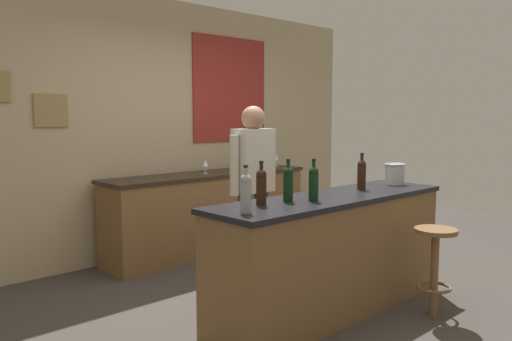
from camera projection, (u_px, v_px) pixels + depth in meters
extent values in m
plane|color=#423D38|center=(293.00, 298.00, 4.33)|extent=(10.00, 10.00, 0.00)
cube|color=tan|center=(159.00, 128.00, 5.65)|extent=(6.00, 0.06, 2.80)
cube|color=#997F4C|center=(51.00, 110.00, 4.78)|extent=(0.32, 0.02, 0.31)
cube|color=maroon|center=(230.00, 90.00, 6.26)|extent=(1.13, 0.02, 1.26)
cube|color=brown|center=(331.00, 257.00, 3.99)|extent=(2.19, 0.57, 0.88)
cube|color=black|center=(332.00, 198.00, 3.94)|extent=(2.23, 0.60, 0.04)
cube|color=brown|center=(210.00, 214.00, 5.75)|extent=(2.45, 0.53, 0.86)
cube|color=#2D2319|center=(209.00, 175.00, 5.70)|extent=(2.50, 0.56, 0.04)
cylinder|color=#384766|center=(261.00, 237.00, 4.67)|extent=(0.13, 0.13, 0.86)
cylinder|color=#384766|center=(245.00, 241.00, 4.53)|extent=(0.13, 0.13, 0.86)
cube|color=beige|center=(253.00, 160.00, 4.52)|extent=(0.36, 0.20, 0.56)
sphere|color=#A87A5B|center=(253.00, 118.00, 4.48)|extent=(0.21, 0.21, 0.21)
cylinder|color=beige|center=(271.00, 162.00, 4.68)|extent=(0.08, 0.08, 0.52)
cylinder|color=beige|center=(234.00, 165.00, 4.38)|extent=(0.08, 0.08, 0.52)
cylinder|color=brown|center=(434.00, 274.00, 3.93)|extent=(0.06, 0.06, 0.65)
torus|color=brown|center=(434.00, 287.00, 3.94)|extent=(0.26, 0.26, 0.02)
cylinder|color=brown|center=(436.00, 231.00, 3.89)|extent=(0.32, 0.32, 0.03)
cylinder|color=#999E99|center=(246.00, 197.00, 3.23)|extent=(0.07, 0.07, 0.20)
sphere|color=#999E99|center=(246.00, 180.00, 3.22)|extent=(0.07, 0.07, 0.07)
cylinder|color=#999E99|center=(246.00, 175.00, 3.22)|extent=(0.03, 0.03, 0.09)
cylinder|color=black|center=(246.00, 166.00, 3.21)|extent=(0.03, 0.03, 0.02)
cylinder|color=black|center=(261.00, 191.00, 3.53)|extent=(0.07, 0.07, 0.20)
sphere|color=black|center=(261.00, 174.00, 3.52)|extent=(0.07, 0.07, 0.07)
cylinder|color=black|center=(261.00, 170.00, 3.51)|extent=(0.03, 0.03, 0.09)
cylinder|color=black|center=(261.00, 162.00, 3.51)|extent=(0.03, 0.03, 0.02)
cylinder|color=black|center=(288.00, 188.00, 3.67)|extent=(0.07, 0.07, 0.20)
sphere|color=black|center=(288.00, 172.00, 3.66)|extent=(0.07, 0.07, 0.07)
cylinder|color=black|center=(288.00, 167.00, 3.66)|extent=(0.03, 0.03, 0.09)
cylinder|color=black|center=(288.00, 160.00, 3.65)|extent=(0.03, 0.03, 0.02)
cylinder|color=black|center=(314.00, 187.00, 3.70)|extent=(0.07, 0.07, 0.20)
sphere|color=black|center=(314.00, 172.00, 3.69)|extent=(0.07, 0.07, 0.07)
cylinder|color=black|center=(314.00, 167.00, 3.69)|extent=(0.03, 0.03, 0.09)
cylinder|color=black|center=(314.00, 160.00, 3.68)|extent=(0.03, 0.03, 0.02)
cylinder|color=black|center=(362.00, 178.00, 4.27)|extent=(0.07, 0.07, 0.20)
sphere|color=black|center=(362.00, 164.00, 4.25)|extent=(0.07, 0.07, 0.07)
cylinder|color=black|center=(362.00, 160.00, 4.25)|extent=(0.03, 0.03, 0.09)
cylinder|color=black|center=(362.00, 154.00, 4.24)|extent=(0.03, 0.03, 0.02)
cylinder|color=#B7BABF|center=(395.00, 174.00, 4.59)|extent=(0.17, 0.17, 0.18)
torus|color=#B7BABF|center=(395.00, 164.00, 4.58)|extent=(0.19, 0.19, 0.02)
cylinder|color=silver|center=(205.00, 173.00, 5.63)|extent=(0.06, 0.06, 0.00)
cylinder|color=silver|center=(205.00, 170.00, 5.62)|extent=(0.01, 0.01, 0.07)
cone|color=silver|center=(205.00, 163.00, 5.61)|extent=(0.07, 0.07, 0.08)
cylinder|color=silver|center=(232.00, 170.00, 5.95)|extent=(0.06, 0.06, 0.00)
cylinder|color=silver|center=(232.00, 167.00, 5.95)|extent=(0.01, 0.01, 0.07)
cone|color=silver|center=(232.00, 160.00, 5.94)|extent=(0.07, 0.07, 0.08)
cylinder|color=silver|center=(276.00, 166.00, 6.45)|extent=(0.06, 0.06, 0.00)
cylinder|color=silver|center=(276.00, 163.00, 6.44)|extent=(0.01, 0.01, 0.07)
cone|color=silver|center=(276.00, 157.00, 6.44)|extent=(0.07, 0.07, 0.08)
cylinder|color=#336699|center=(265.00, 164.00, 6.29)|extent=(0.08, 0.08, 0.09)
torus|color=#336699|center=(269.00, 163.00, 6.33)|extent=(0.06, 0.01, 0.06)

